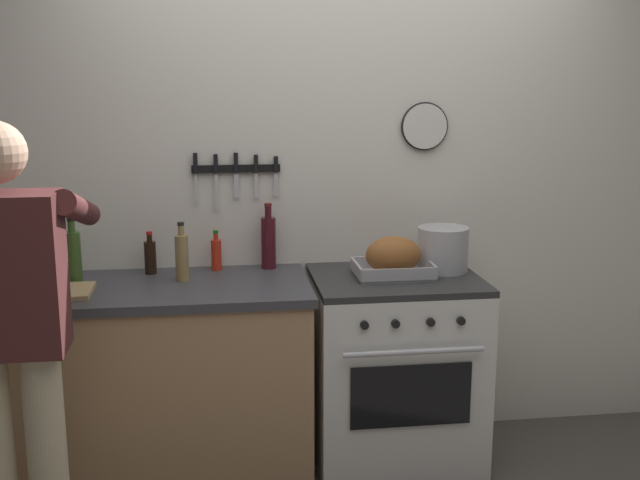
{
  "coord_description": "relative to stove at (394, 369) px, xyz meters",
  "views": [
    {
      "loc": [
        -0.6,
        -2.37,
        1.81
      ],
      "look_at": [
        -0.15,
        0.85,
        1.11
      ],
      "focal_mm": 43.55,
      "sensor_mm": 36.0,
      "label": 1
    }
  ],
  "objects": [
    {
      "name": "cutting_board",
      "position": [
        -1.52,
        -0.09,
        0.46
      ],
      "size": [
        0.36,
        0.24,
        0.02
      ],
      "primitive_type": "cube",
      "color": "tan",
      "rests_on": "counter_block"
    },
    {
      "name": "bottle_wine_red",
      "position": [
        -0.57,
        0.24,
        0.58
      ],
      "size": [
        0.07,
        0.07,
        0.31
      ],
      "color": "#47141E",
      "rests_on": "counter_block"
    },
    {
      "name": "bottle_hot_sauce",
      "position": [
        -0.81,
        0.23,
        0.53
      ],
      "size": [
        0.05,
        0.05,
        0.19
      ],
      "color": "red",
      "rests_on": "counter_block"
    },
    {
      "name": "person_cook",
      "position": [
        -1.53,
        -0.66,
        0.5
      ],
      "size": [
        0.51,
        0.63,
        1.66
      ],
      "rotation": [
        0.0,
        0.0,
        1.44
      ],
      "color": "#C6B793",
      "rests_on": "ground"
    },
    {
      "name": "wall_back",
      "position": [
        -0.22,
        0.36,
        0.85
      ],
      "size": [
        6.0,
        0.13,
        2.6
      ],
      "color": "white",
      "rests_on": "ground"
    },
    {
      "name": "counter_block",
      "position": [
        -1.43,
        0.0,
        0.01
      ],
      "size": [
        2.03,
        0.65,
        0.9
      ],
      "color": "tan",
      "rests_on": "ground"
    },
    {
      "name": "stove",
      "position": [
        0.0,
        0.0,
        0.0
      ],
      "size": [
        0.76,
        0.67,
        0.9
      ],
      "color": "white",
      "rests_on": "ground"
    },
    {
      "name": "bottle_vinegar",
      "position": [
        -0.97,
        0.06,
        0.56
      ],
      "size": [
        0.06,
        0.06,
        0.27
      ],
      "color": "#997F4C",
      "rests_on": "counter_block"
    },
    {
      "name": "stock_pot",
      "position": [
        0.24,
        0.08,
        0.55
      ],
      "size": [
        0.24,
        0.24,
        0.21
      ],
      "color": "#B7B7BC",
      "rests_on": "stove"
    },
    {
      "name": "bottle_olive_oil",
      "position": [
        -1.44,
        0.09,
        0.57
      ],
      "size": [
        0.07,
        0.07,
        0.29
      ],
      "color": "#385623",
      "rests_on": "counter_block"
    },
    {
      "name": "roasting_pan",
      "position": [
        -0.01,
        0.01,
        0.53
      ],
      "size": [
        0.35,
        0.26,
        0.19
      ],
      "color": "#B7B7BC",
      "rests_on": "stove"
    },
    {
      "name": "bottle_soy_sauce",
      "position": [
        -1.12,
        0.21,
        0.53
      ],
      "size": [
        0.05,
        0.05,
        0.2
      ],
      "color": "black",
      "rests_on": "counter_block"
    }
  ]
}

